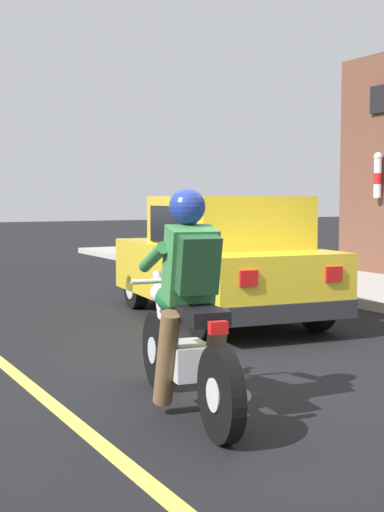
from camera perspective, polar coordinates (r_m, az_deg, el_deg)
The scene contains 3 objects.
ground_plane at distance 6.30m, azimuth 4.99°, elevation -9.59°, with size 80.00×80.00×0.00m, color black.
motorcycle_with_rider at distance 5.14m, azimuth -0.43°, elevation -5.13°, with size 0.66×2.01×1.62m.
car_hatchback at distance 9.07m, azimuth 2.28°, elevation -0.29°, with size 2.04×3.94×1.57m.
Camera 1 is at (-3.40, -5.07, 1.56)m, focal length 50.00 mm.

